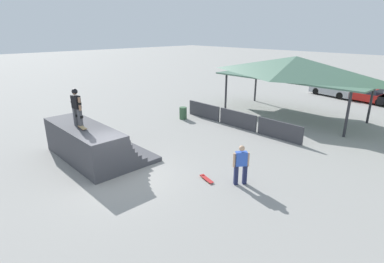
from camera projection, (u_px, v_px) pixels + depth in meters
ground_plane at (121, 176)px, 13.04m from camera, size 160.00×160.00×0.00m
quarter_pipe_ramp at (91, 144)px, 14.66m from camera, size 5.39×3.46×1.72m
skater_on_deck at (76, 105)px, 13.85m from camera, size 0.77×0.30×1.79m
skateboard_on_deck at (83, 128)px, 13.78m from camera, size 0.78×0.27×0.09m
bystander_walking at (241, 163)px, 12.08m from camera, size 0.49×0.61×1.70m
skateboard_on_ground at (206, 179)px, 12.70m from camera, size 0.86×0.39×0.09m
barrier_fence at (238, 119)px, 19.40m from camera, size 9.00×0.12×1.05m
pavilion_shelter at (295, 67)px, 21.12m from camera, size 10.84×4.71×4.28m
trash_bin at (183, 113)px, 21.23m from camera, size 0.52×0.52×0.85m
parked_car_silver at (333, 90)px, 28.55m from camera, size 4.36×2.42×1.27m
parked_car_red at (368, 95)px, 26.16m from camera, size 4.61×2.34×1.27m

